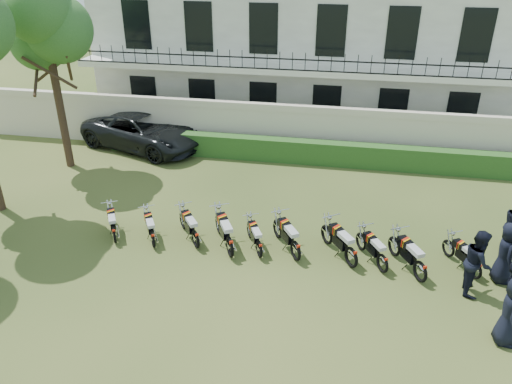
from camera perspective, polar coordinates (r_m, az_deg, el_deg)
ground at (r=15.67m, az=-0.20°, el=-6.83°), size 100.00×100.00×0.00m
perimeter_wall at (r=22.24m, az=3.73°, el=7.15°), size 30.00×0.35×2.30m
hedge at (r=21.65m, az=6.04°, el=4.57°), size 18.00×0.60×1.00m
building at (r=27.30m, az=5.58°, el=16.38°), size 20.40×9.60×7.40m
tree_west_near at (r=21.31m, az=-22.95°, el=17.42°), size 3.40×3.20×7.90m
motorcycle_0 at (r=16.52m, az=-15.95°, el=-4.29°), size 0.92×1.54×0.94m
motorcycle_1 at (r=15.97m, az=-11.74°, el=-4.91°), size 0.93×1.53×0.94m
motorcycle_2 at (r=15.71m, az=-6.94°, el=-4.91°), size 1.17×1.57×1.02m
motorcycle_3 at (r=15.17m, az=-3.02°, el=-5.75°), size 1.10×1.90×1.14m
motorcycle_4 at (r=15.18m, az=0.38°, el=-6.13°), size 0.85×1.58×0.93m
motorcycle_5 at (r=15.05m, az=4.58°, el=-6.21°), size 1.14×1.75×1.09m
motorcycle_6 at (r=14.98m, az=10.88°, el=-6.83°), size 1.23×1.72×1.10m
motorcycle_7 at (r=14.99m, az=14.31°, el=-7.45°), size 0.97×1.62×0.99m
motorcycle_8 at (r=14.89m, az=18.33°, el=-8.13°), size 1.04×1.79×1.08m
motorcycle_9 at (r=15.61m, az=23.83°, el=-7.73°), size 0.92×1.54×0.94m
suv at (r=23.61m, az=-12.79°, el=6.79°), size 6.36×4.40×1.61m
officer_0 at (r=13.46m, az=27.19°, el=-12.00°), size 0.77×1.01×1.85m
officer_1 at (r=14.80m, az=24.01°, el=-7.32°), size 0.83×1.01×1.92m
officer_3 at (r=15.62m, az=26.69°, el=-6.21°), size 0.65×0.94×1.85m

